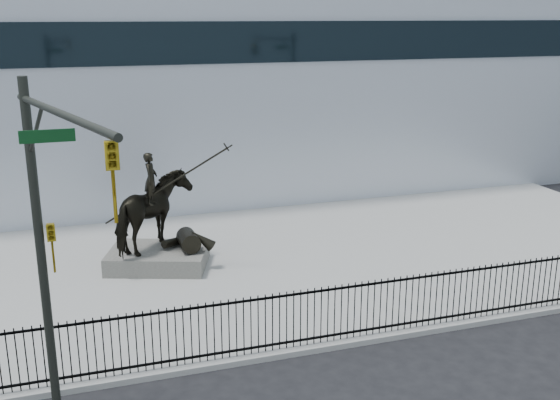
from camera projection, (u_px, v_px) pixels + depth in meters
name	position (u px, v px, depth m)	size (l,w,h in m)	color
ground	(369.00, 368.00, 15.49)	(120.00, 120.00, 0.00)	black
plaza	(278.00, 262.00, 21.87)	(30.00, 12.00, 0.15)	#9C9C9A
building	(197.00, 88.00, 32.54)	(44.00, 14.00, 9.00)	silver
picket_fence	(349.00, 311.00, 16.39)	(22.10, 0.10, 1.50)	black
statue_plinth	(158.00, 258.00, 21.23)	(3.09, 2.13, 0.58)	#504E49
equestrian_statue	(158.00, 214.00, 20.82)	(3.76, 3.00, 3.36)	black
traffic_signal_left	(52.00, 246.00, 11.80)	(1.52, 4.84, 7.00)	#252823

